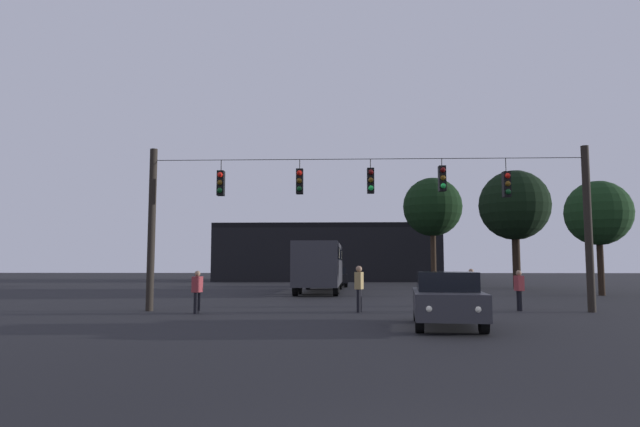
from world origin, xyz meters
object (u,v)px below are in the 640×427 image
object	(u,v)px
pedestrian_crossing_center	(359,286)
tree_right_far	(515,206)
car_near_right	(447,298)
tree_left_silhouette	(432,207)
tree_behind_building	(598,213)
city_bus	(320,262)
pedestrian_near_bus	(519,288)
car_far_left	(334,276)
pedestrian_crossing_left	(471,285)
pedestrian_crossing_right	(197,290)

from	to	relation	value
pedestrian_crossing_center	tree_right_far	world-z (taller)	tree_right_far
car_near_right	tree_left_silhouette	world-z (taller)	tree_left_silhouette
car_near_right	tree_behind_building	world-z (taller)	tree_behind_building
city_bus	pedestrian_near_bus	size ratio (longest dim) A/B	7.32
car_far_left	pedestrian_crossing_left	xyz separation A→B (m)	(5.94, -19.85, 0.07)
car_near_right	city_bus	bearing A→B (deg)	102.54
pedestrian_crossing_right	tree_left_silhouette	size ratio (longest dim) A/B	0.17
car_far_left	pedestrian_crossing_right	xyz separation A→B (m)	(-4.63, -23.65, 0.04)
city_bus	pedestrian_near_bus	distance (m)	15.69
car_near_right	pedestrian_crossing_center	xyz separation A→B (m)	(-2.28, 4.56, 0.15)
car_near_right	car_far_left	size ratio (longest dim) A/B	1.01
car_far_left	tree_behind_building	distance (m)	19.51
pedestrian_near_bus	pedestrian_crossing_right	bearing A→B (deg)	-172.97
tree_left_silhouette	pedestrian_crossing_right	bearing A→B (deg)	-116.29
pedestrian_near_bus	pedestrian_crossing_left	bearing A→B (deg)	117.27
tree_behind_building	tree_left_silhouette	bearing A→B (deg)	116.23
city_bus	car_near_right	distance (m)	19.30
city_bus	pedestrian_crossing_left	size ratio (longest dim) A/B	7.13
car_far_left	pedestrian_crossing_left	world-z (taller)	pedestrian_crossing_left
car_far_left	car_near_right	bearing A→B (deg)	-82.92
city_bus	tree_behind_building	size ratio (longest dim) A/B	1.71
pedestrian_crossing_left	tree_behind_building	bearing A→B (deg)	41.46
tree_behind_building	tree_right_far	world-z (taller)	tree_right_far
city_bus	pedestrian_near_bus	bearing A→B (deg)	-59.63
pedestrian_crossing_left	pedestrian_crossing_center	size ratio (longest dim) A/B	0.92
car_near_right	pedestrian_crossing_right	xyz separation A→B (m)	(-8.04, 3.85, 0.04)
pedestrian_near_bus	tree_right_far	distance (m)	20.42
car_near_right	car_far_left	bearing A→B (deg)	97.08
pedestrian_crossing_center	tree_behind_building	xyz separation A→B (m)	(13.95, 11.17, 3.66)
city_bus	pedestrian_crossing_right	size ratio (longest dim) A/B	7.34
pedestrian_crossing_left	tree_left_silhouette	world-z (taller)	tree_left_silhouette
pedestrian_crossing_center	pedestrian_crossing_right	xyz separation A→B (m)	(-5.77, -0.71, -0.11)
car_far_left	tree_behind_building	bearing A→B (deg)	-37.96
car_far_left	pedestrian_near_bus	distance (m)	23.32
city_bus	tree_right_far	distance (m)	15.43
tree_left_silhouette	tree_behind_building	bearing A→B (deg)	-63.77
car_far_left	tree_right_far	size ratio (longest dim) A/B	0.52
car_near_right	tree_behind_building	bearing A→B (deg)	53.43
pedestrian_crossing_center	tree_left_silhouette	distance (m)	26.73
city_bus	pedestrian_crossing_center	size ratio (longest dim) A/B	6.59
tree_behind_building	pedestrian_crossing_center	bearing A→B (deg)	-141.32
city_bus	pedestrian_crossing_center	bearing A→B (deg)	-82.38
tree_left_silhouette	pedestrian_crossing_left	bearing A→B (deg)	-95.77
tree_left_silhouette	tree_behind_building	size ratio (longest dim) A/B	1.38
pedestrian_crossing_right	tree_right_far	distance (m)	27.44
city_bus	pedestrian_crossing_left	bearing A→B (deg)	-59.00
pedestrian_near_bus	tree_left_silhouette	world-z (taller)	tree_left_silhouette
car_near_right	tree_left_silhouette	bearing A→B (deg)	80.92
city_bus	tree_right_far	size ratio (longest dim) A/B	1.30
city_bus	car_near_right	xyz separation A→B (m)	(4.18, -18.81, -1.07)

